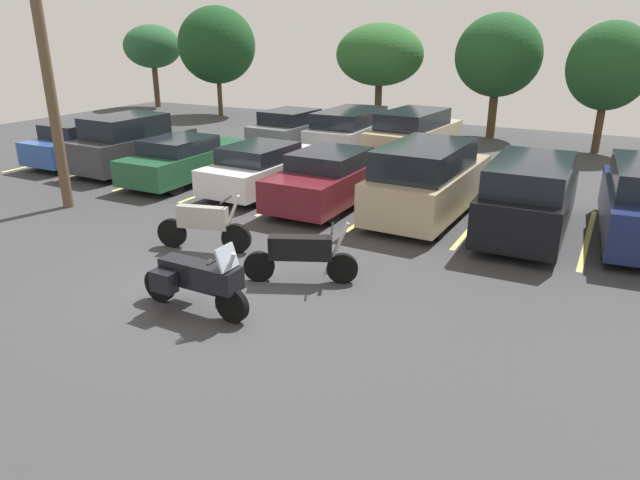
{
  "coord_description": "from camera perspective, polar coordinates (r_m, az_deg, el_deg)",
  "views": [
    {
      "loc": [
        6.35,
        -7.5,
        4.61
      ],
      "look_at": [
        1.59,
        1.47,
        0.83
      ],
      "focal_mm": 31.93,
      "sensor_mm": 36.0,
      "label": 1
    }
  ],
  "objects": [
    {
      "name": "motorcycle_second",
      "position": [
        10.85,
        -1.89,
        -1.47
      ],
      "size": [
        2.06,
        1.06,
        1.23
      ],
      "color": "black",
      "rests_on": "ground"
    },
    {
      "name": "ground",
      "position": [
        10.88,
        -11.17,
        -5.38
      ],
      "size": [
        44.0,
        44.0,
        0.1
      ],
      "primitive_type": "cube",
      "color": "#38383A"
    },
    {
      "name": "car_far_grey",
      "position": [
        23.71,
        -2.59,
        11.04
      ],
      "size": [
        2.16,
        4.4,
        1.56
      ],
      "color": "slate",
      "rests_on": "ground"
    },
    {
      "name": "car_far_champagne",
      "position": [
        21.28,
        9.42,
        10.2
      ],
      "size": [
        2.24,
        4.97,
        1.89
      ],
      "color": "#C1B289",
      "rests_on": "ground"
    },
    {
      "name": "tree_far_right",
      "position": [
        37.98,
        -16.45,
        18.08
      ],
      "size": [
        3.44,
        3.44,
        4.88
      ],
      "color": "#4C3823",
      "rests_on": "ground"
    },
    {
      "name": "car_white",
      "position": [
        17.33,
        -5.34,
        7.29
      ],
      "size": [
        1.94,
        4.87,
        1.44
      ],
      "color": "white",
      "rests_on": "ground"
    },
    {
      "name": "car_tan",
      "position": [
        14.96,
        10.75,
        5.89
      ],
      "size": [
        2.06,
        4.88,
        1.94
      ],
      "color": "tan",
      "rests_on": "ground"
    },
    {
      "name": "car_maroon",
      "position": [
        15.86,
        1.23,
        6.28
      ],
      "size": [
        1.88,
        4.83,
        1.51
      ],
      "color": "maroon",
      "rests_on": "ground"
    },
    {
      "name": "car_black",
      "position": [
        14.25,
        20.24,
        4.12
      ],
      "size": [
        1.9,
        4.79,
        1.84
      ],
      "color": "black",
      "rests_on": "ground"
    },
    {
      "name": "tree_rear",
      "position": [
        24.92,
        26.98,
        15.25
      ],
      "size": [
        3.06,
        3.06,
        4.94
      ],
      "color": "#4C3823",
      "rests_on": "ground"
    },
    {
      "name": "car_charcoal",
      "position": [
        20.73,
        -18.34,
        9.13
      ],
      "size": [
        2.1,
        4.38,
        1.9
      ],
      "color": "#38383D",
      "rests_on": "ground"
    },
    {
      "name": "parking_stripes",
      "position": [
        16.88,
        -2.07,
        4.55
      ],
      "size": [
        21.0,
        4.61,
        0.01
      ],
      "color": "#EAE066",
      "rests_on": "ground"
    },
    {
      "name": "car_far_silver",
      "position": [
        22.44,
        3.21,
        10.81
      ],
      "size": [
        2.02,
        4.86,
        1.74
      ],
      "color": "#B7B7BC",
      "rests_on": "ground"
    },
    {
      "name": "motorcycle_third",
      "position": [
        12.71,
        -11.57,
        1.43
      ],
      "size": [
        2.14,
        0.78,
        1.31
      ],
      "color": "black",
      "rests_on": "ground"
    },
    {
      "name": "utility_pole",
      "position": [
        16.58,
        -26.05,
        17.31
      ],
      "size": [
        0.45,
        1.79,
        8.27
      ],
      "color": "brown",
      "rests_on": "ground"
    },
    {
      "name": "car_green",
      "position": [
        18.88,
        -13.22,
        7.92
      ],
      "size": [
        1.86,
        4.79,
        1.43
      ],
      "color": "#235638",
      "rests_on": "ground"
    },
    {
      "name": "tree_center_left",
      "position": [
        27.78,
        6.02,
        17.96
      ],
      "size": [
        4.04,
        4.04,
        4.89
      ],
      "color": "#4C3823",
      "rests_on": "ground"
    },
    {
      "name": "tree_right",
      "position": [
        26.94,
        17.44,
        17.22
      ],
      "size": [
        3.67,
        3.67,
        5.29
      ],
      "color": "#4C3823",
      "rests_on": "ground"
    },
    {
      "name": "car_blue",
      "position": [
        22.64,
        -22.36,
        9.06
      ],
      "size": [
        1.79,
        4.45,
        1.5
      ],
      "color": "#2D519E",
      "rests_on": "ground"
    },
    {
      "name": "tree_center_right",
      "position": [
        33.25,
        -10.3,
        18.65
      ],
      "size": [
        4.19,
        4.19,
        5.81
      ],
      "color": "#4C3823",
      "rests_on": "ground"
    },
    {
      "name": "motorcycle_touring",
      "position": [
        9.9,
        -12.25,
        -3.83
      ],
      "size": [
        2.23,
        0.9,
        1.34
      ],
      "color": "black",
      "rests_on": "ground"
    }
  ]
}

